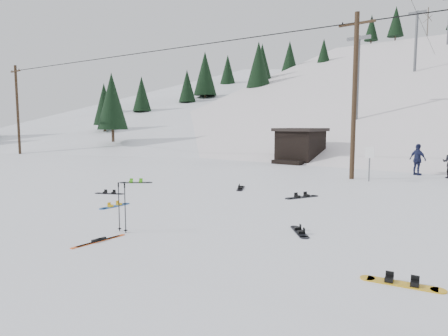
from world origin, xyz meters
The scene contains 20 objects.
ground centered at (0.00, 0.00, 0.00)m, with size 200.00×200.00×0.00m, color white.
ski_slope centered at (0.00, 55.00, -12.00)m, with size 60.00×75.00×45.00m, color white.
ridge_left centered at (-36.00, 48.00, -11.00)m, with size 34.00×85.00×38.00m, color white.
treeline_left centered at (-34.00, 40.00, 0.00)m, with size 20.00×64.00×10.00m, color black, non-canonical shape.
utility_pole centered at (2.00, 14.00, 4.68)m, with size 2.00×0.26×9.00m.
utility_pole_left centered at (-32.00, 11.00, 4.68)m, with size 2.00×0.26×9.00m.
trail_sign centered at (3.10, 13.58, 1.27)m, with size 0.50×0.09×1.85m.
lift_hut centered at (-5.00, 20.94, 1.36)m, with size 3.40×4.10×2.75m.
lift_tower_near centered at (-4.00, 30.00, 7.86)m, with size 2.20×0.36×8.00m.
lift_tower_mid centered at (-4.00, 50.00, 14.36)m, with size 2.20×0.36×8.00m.
hero_snowboard centered at (-1.89, 1.10, 0.02)m, with size 0.36×1.36×0.10m.
hero_skis centered at (1.56, -1.85, 0.02)m, with size 0.12×1.59×0.08m.
ski_poles centered at (1.25, -0.88, 0.71)m, with size 0.38×0.10×1.40m.
board_scatter_a centered at (-4.36, 2.58, 0.02)m, with size 1.22×0.79×0.09m.
board_scatter_b centered at (-0.73, 7.33, 0.03)m, with size 0.93×1.35×0.11m.
board_scatter_c centered at (-6.13, 5.44, 0.03)m, with size 1.37×1.22×0.12m.
board_scatter_d centered at (5.15, 2.22, 0.02)m, with size 1.01×1.08×0.10m.
board_scatter_e centered at (8.43, 0.14, 0.03)m, with size 1.49×0.51×0.11m.
board_scatter_f centered at (2.60, 7.10, 0.03)m, with size 0.83×1.56×0.12m.
skier_navy centered at (4.41, 18.08, 0.94)m, with size 1.10×0.46×1.88m, color #1A1F42.
Camera 1 is at (10.40, -7.59, 3.00)m, focal length 32.00 mm.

